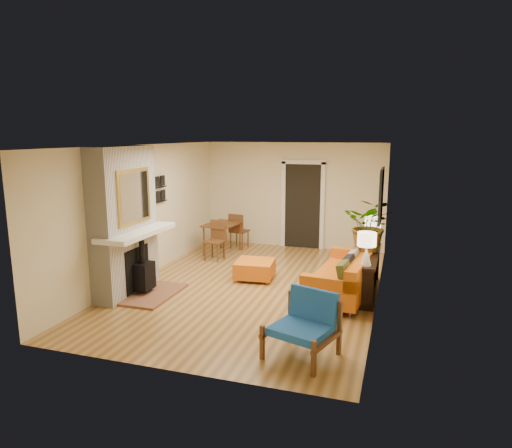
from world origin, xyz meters
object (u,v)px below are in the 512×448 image
(lamp_near, at_px, (367,245))
(lamp_far, at_px, (373,227))
(blue_chair, at_px, (306,321))
(houseplant, at_px, (370,225))
(ottoman, at_px, (255,268))
(dining_table, at_px, (225,230))
(console_table, at_px, (369,262))
(sofa, at_px, (347,275))

(lamp_near, height_order, lamp_far, same)
(blue_chair, bearing_deg, lamp_near, 72.16)
(blue_chair, bearing_deg, houseplant, 78.11)
(lamp_near, bearing_deg, ottoman, 157.31)
(ottoman, relative_size, houseplant, 0.82)
(houseplant, bearing_deg, dining_table, 154.72)
(dining_table, bearing_deg, lamp_near, -36.53)
(dining_table, height_order, lamp_far, lamp_far)
(console_table, bearing_deg, sofa, -146.92)
(ottoman, relative_size, lamp_far, 1.47)
(sofa, bearing_deg, ottoman, 167.90)
(houseplant, bearing_deg, lamp_far, 88.95)
(dining_table, xyz_separation_m, lamp_near, (3.44, -2.55, 0.48))
(blue_chair, relative_size, houseplant, 1.02)
(dining_table, height_order, console_table, dining_table)
(console_table, bearing_deg, lamp_far, 90.00)
(ottoman, height_order, lamp_far, lamp_far)
(ottoman, height_order, houseplant, houseplant)
(ottoman, distance_m, dining_table, 2.11)
(sofa, relative_size, houseplant, 2.28)
(lamp_near, bearing_deg, houseplant, 90.62)
(lamp_far, bearing_deg, sofa, -109.44)
(blue_chair, height_order, console_table, blue_chair)
(ottoman, distance_m, lamp_far, 2.40)
(houseplant, bearing_deg, sofa, -128.36)
(blue_chair, xyz_separation_m, lamp_near, (0.59, 1.85, 0.62))
(sofa, xyz_separation_m, lamp_far, (0.34, 0.96, 0.70))
(dining_table, height_order, houseplant, houseplant)
(dining_table, distance_m, lamp_far, 3.64)
(sofa, height_order, houseplant, houseplant)
(lamp_near, bearing_deg, dining_table, 143.47)
(lamp_far, bearing_deg, console_table, -90.00)
(blue_chair, height_order, lamp_near, lamp_near)
(sofa, distance_m, houseplant, 0.99)
(blue_chair, distance_m, lamp_far, 3.43)
(ottoman, bearing_deg, dining_table, 127.81)
(console_table, height_order, lamp_far, lamp_far)
(lamp_near, relative_size, lamp_far, 1.00)
(lamp_far, bearing_deg, dining_table, 162.62)
(console_table, distance_m, lamp_near, 0.88)
(console_table, xyz_separation_m, lamp_near, (0.00, -0.73, 0.49))
(dining_table, distance_m, console_table, 3.89)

